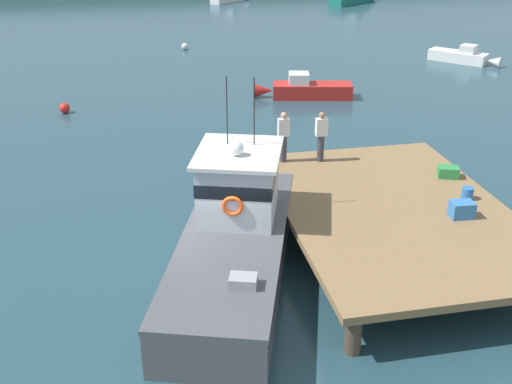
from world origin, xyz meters
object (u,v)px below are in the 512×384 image
Objects in this scene: bait_bucket at (467,193)px; mooring_buoy_spare_mooring at (185,46)px; deckhand_further_back at (321,135)px; crate_single_by_cleat at (462,209)px; mooring_buoy_outer at (65,108)px; crate_stack_mid_dock at (448,172)px; moored_boat_off_the_point at (463,56)px; moored_boat_mid_harbor at (305,89)px; main_fishing_boat at (236,232)px; deckhand_by_the_boat at (284,136)px.

mooring_buoy_spare_mooring is at bearing 101.50° from bait_bucket.
bait_bucket is 4.81m from deckhand_further_back.
crate_single_by_cleat is at bearing -60.89° from deckhand_further_back.
bait_bucket is (0.70, 0.98, -0.05)m from crate_single_by_cleat.
bait_bucket is 18.59m from mooring_buoy_outer.
mooring_buoy_outer is 1.12× the size of mooring_buoy_spare_mooring.
deckhand_further_back reaches higher than crate_stack_mid_dock.
moored_boat_off_the_point is 8.88× the size of mooring_buoy_spare_mooring.
mooring_buoy_spare_mooring is (-4.71, 11.94, -0.21)m from moored_boat_mid_harbor.
bait_bucket is at bearing 2.31° from main_fishing_boat.
crate_stack_mid_dock is at bearing -46.10° from mooring_buoy_outer.
deckhand_further_back reaches higher than mooring_buoy_spare_mooring.
deckhand_by_the_boat is at bearing -109.33° from moored_boat_mid_harbor.
moored_boat_off_the_point is at bearing 61.45° from crate_single_by_cleat.
bait_bucket is (6.60, 0.27, 0.36)m from main_fishing_boat.
main_fishing_boat reaches higher than mooring_buoy_spare_mooring.
mooring_buoy_spare_mooring is (-4.65, 27.28, -1.21)m from crate_single_by_cleat.
deckhand_by_the_boat is 11.39m from moored_boat_mid_harbor.
moored_boat_mid_harbor is at bearing -155.06° from moored_boat_off_the_point.
moored_boat_off_the_point is at bearing 13.43° from mooring_buoy_outer.
mooring_buoy_outer is (-11.97, 14.17, -1.14)m from bait_bucket.
main_fishing_boat is 7.04m from crate_stack_mid_dock.
main_fishing_boat is 6.61m from bait_bucket.
crate_stack_mid_dock is 1.45× the size of mooring_buoy_spare_mooring.
main_fishing_boat is 26.61m from mooring_buoy_spare_mooring.
crate_stack_mid_dock is 20.75m from moored_boat_off_the_point.
mooring_buoy_spare_mooring is at bearing 102.62° from crate_stack_mid_dock.
crate_stack_mid_dock is 1.53m from bait_bucket.
main_fishing_boat is 16.48× the size of crate_stack_mid_dock.
moored_boat_off_the_point is at bearing 61.83° from bait_bucket.
bait_bucket is 5.79m from deckhand_by_the_boat.
main_fishing_boat is 15.81m from moored_boat_mid_harbor.
crate_single_by_cleat is 6.01m from deckhand_by_the_boat.
deckhand_by_the_boat is 21.73m from moored_boat_off_the_point.
crate_stack_mid_dock is 0.12× the size of moored_boat_mid_harbor.
main_fishing_boat is 2.69× the size of moored_boat_off_the_point.
moored_boat_mid_harbor is (-0.64, 14.37, -0.95)m from bait_bucket.
bait_bucket is at bearing 54.51° from crate_single_by_cleat.
main_fishing_boat is 4.70m from deckhand_by_the_boat.
mooring_buoy_spare_mooring is at bearing 95.38° from deckhand_further_back.
main_fishing_boat is at bearing -69.58° from mooring_buoy_outer.
deckhand_by_the_boat is at bearing 154.19° from crate_stack_mid_dock.
moored_boat_mid_harbor is (-0.84, 12.85, -0.95)m from crate_stack_mid_dock.
bait_bucket is 0.21× the size of deckhand_further_back.
main_fishing_boat is 15.43m from mooring_buoy_outer.
deckhand_by_the_boat is 3.50× the size of mooring_buoy_outer.
mooring_buoy_outer is at bearing 129.48° from deckhand_further_back.
mooring_buoy_spare_mooring is (1.25, 26.57, -0.80)m from main_fishing_boat.
main_fishing_boat is 26.14m from moored_boat_off_the_point.
crate_stack_mid_dock is 1.76× the size of bait_bucket.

